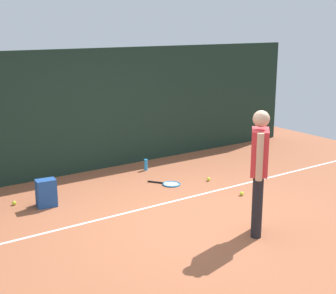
% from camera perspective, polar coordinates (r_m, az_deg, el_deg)
% --- Properties ---
extents(ground_plane, '(12.00, 12.00, 0.00)m').
position_cam_1_polar(ground_plane, '(7.25, 1.82, -8.32)').
color(ground_plane, '#9E5638').
extents(back_fence, '(10.00, 0.10, 2.34)m').
position_cam_1_polar(back_fence, '(9.42, -9.08, 4.20)').
color(back_fence, '#192D23').
rests_on(back_fence, ground).
extents(court_line, '(9.00, 0.05, 0.00)m').
position_cam_1_polar(court_line, '(7.76, -1.12, -6.77)').
color(court_line, white).
rests_on(court_line, ground).
extents(tennis_player, '(0.44, 0.44, 1.70)m').
position_cam_1_polar(tennis_player, '(6.55, 10.57, -2.11)').
color(tennis_player, black).
rests_on(tennis_player, ground).
extents(tennis_racket, '(0.50, 0.60, 0.03)m').
position_cam_1_polar(tennis_racket, '(8.70, 0.21, -4.32)').
color(tennis_racket, black).
rests_on(tennis_racket, ground).
extents(backpack, '(0.32, 0.31, 0.44)m').
position_cam_1_polar(backpack, '(7.88, -14.04, -5.26)').
color(backpack, '#1E478C').
rests_on(backpack, ground).
extents(tennis_ball_near_player, '(0.07, 0.07, 0.07)m').
position_cam_1_polar(tennis_ball_near_player, '(8.92, 4.75, -3.76)').
color(tennis_ball_near_player, '#CCE033').
rests_on(tennis_ball_near_player, ground).
extents(tennis_ball_by_fence, '(0.07, 0.07, 0.07)m').
position_cam_1_polar(tennis_ball_by_fence, '(8.25, 8.59, -5.40)').
color(tennis_ball_by_fence, '#CCE033').
rests_on(tennis_ball_by_fence, ground).
extents(tennis_ball_mid_court, '(0.07, 0.07, 0.07)m').
position_cam_1_polar(tennis_ball_mid_court, '(8.12, -17.50, -6.25)').
color(tennis_ball_mid_court, '#CCE033').
rests_on(tennis_ball_mid_court, ground).
extents(water_bottle, '(0.07, 0.07, 0.22)m').
position_cam_1_polar(water_bottle, '(9.52, -2.60, -2.07)').
color(water_bottle, '#268CD8').
rests_on(water_bottle, ground).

